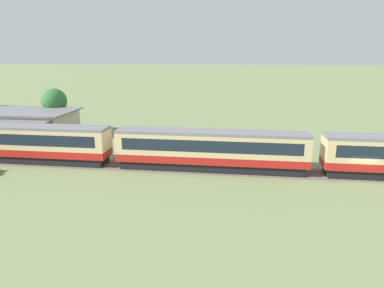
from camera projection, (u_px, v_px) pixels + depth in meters
The scene contains 5 objects.
ground_plane at pixel (361, 179), 33.49m from camera, with size 600.00×600.00×0.00m, color #707F51.
passenger_train at pixel (213, 148), 35.73m from camera, with size 105.18×2.98×4.17m.
railway_track at pixel (279, 172), 35.45m from camera, with size 160.62×3.60×0.04m.
station_building at pixel (25, 125), 48.05m from camera, with size 13.89×9.28×4.18m.
yard_tree_1 at pixel (54, 101), 51.18m from camera, with size 3.74×3.74×6.84m.
Camera 1 is at (-12.21, -33.34, 12.10)m, focal length 32.00 mm.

